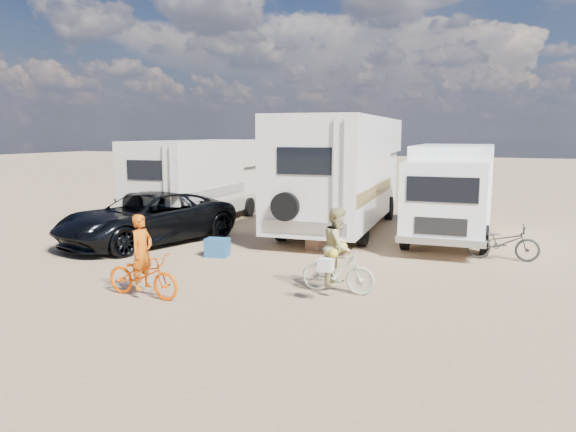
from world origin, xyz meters
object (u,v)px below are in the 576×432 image
at_px(bike_man, 143,275).
at_px(bike_woman, 338,271).
at_px(rider_woman, 338,255).
at_px(rv_left, 200,182).
at_px(rider_man, 142,260).
at_px(bike_parked, 503,242).
at_px(dark_suv, 147,218).
at_px(rv_main, 342,174).
at_px(crate, 316,243).
at_px(box_truck, 451,193).
at_px(cooler, 217,247).

xyz_separation_m(bike_man, bike_woman, (3.59, 1.78, 0.02)).
bearing_deg(rider_woman, rv_left, 47.19).
bearing_deg(rider_man, bike_parked, -44.39).
height_order(dark_suv, rider_man, dark_suv).
height_order(dark_suv, rider_woman, rider_woman).
distance_m(rv_main, crate, 3.95).
xyz_separation_m(bike_woman, crate, (-1.84, 3.83, -0.29)).
relative_size(rv_main, rider_man, 5.74).
bearing_deg(rv_main, dark_suv, -139.37).
bearing_deg(box_truck, dark_suv, -155.89).
height_order(rv_main, bike_woman, rv_main).
bearing_deg(crate, cooler, -140.20).
relative_size(dark_suv, crate, 12.05).
distance_m(box_truck, bike_man, 10.08).
xyz_separation_m(bike_woman, rider_man, (-3.59, -1.78, 0.29)).
relative_size(bike_man, bike_woman, 1.10).
bearing_deg(rider_woman, dark_suv, 67.32).
bearing_deg(dark_suv, bike_woman, -3.99).
distance_m(bike_man, bike_woman, 4.01).
bearing_deg(cooler, rv_left, 115.76).
xyz_separation_m(rv_main, bike_woman, (2.16, -7.35, -1.45)).
xyz_separation_m(rv_main, rider_woman, (2.16, -7.35, -1.11)).
bearing_deg(rider_woman, rider_man, 115.36).
bearing_deg(crate, rider_woman, -64.39).
bearing_deg(bike_woman, bike_man, 115.36).
bearing_deg(bike_woman, rv_left, 47.19).
distance_m(rider_woman, bike_parked, 5.50).
bearing_deg(rider_man, rv_left, 27.04).
distance_m(rider_man, crate, 5.91).
bearing_deg(rv_left, rider_man, -68.21).
relative_size(rv_main, bike_woman, 5.57).
bearing_deg(rider_man, dark_suv, 38.77).
bearing_deg(cooler, rider_man, -93.68).
relative_size(bike_parked, cooler, 2.95).
relative_size(bike_man, rider_woman, 1.06).
bearing_deg(bike_parked, bike_man, 129.77).
relative_size(rv_left, box_truck, 1.04).
bearing_deg(bike_woman, box_truck, -13.63).
distance_m(bike_man, rider_man, 0.31).
relative_size(rv_left, bike_woman, 4.35).
xyz_separation_m(rider_woman, cooler, (-4.04, 1.99, -0.57)).
bearing_deg(rv_main, rv_left, -175.81).
height_order(box_truck, dark_suv, box_truck).
relative_size(box_truck, crate, 14.15).
distance_m(rv_main, rider_man, 9.32).
bearing_deg(bike_parked, dark_suv, 96.68).
bearing_deg(rv_main, bike_woman, -77.21).
bearing_deg(rider_man, crate, -14.86).
distance_m(dark_suv, cooler, 3.01).
xyz_separation_m(dark_suv, rider_man, (3.32, -4.52, -0.01)).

